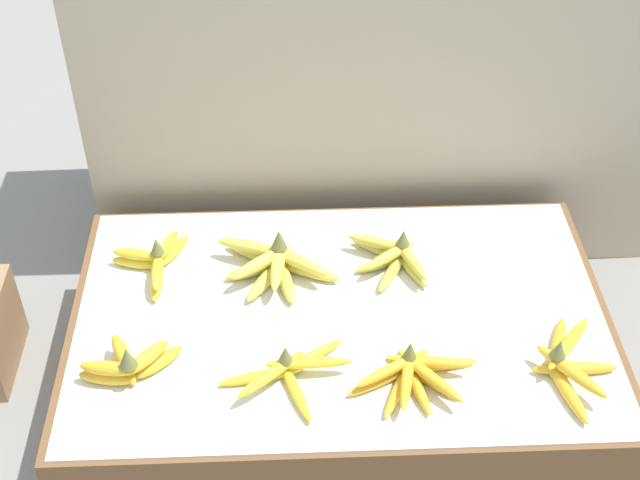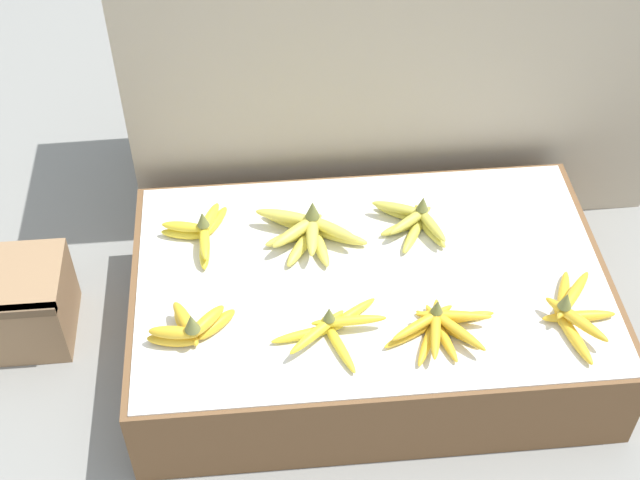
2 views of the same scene
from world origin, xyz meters
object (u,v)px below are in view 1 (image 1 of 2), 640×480
object	(u,v)px
banana_bunch_middle_midright	(393,257)
banana_bunch_middle_midleft	(274,264)
banana_bunch_front_right	(567,363)
banana_bunch_middle_left	(155,260)
banana_bunch_front_left	(128,363)
banana_bunch_front_midleft	(289,371)
banana_bunch_front_midright	(413,373)

from	to	relation	value
banana_bunch_middle_midright	banana_bunch_middle_midleft	bearing A→B (deg)	-176.55
banana_bunch_front_right	banana_bunch_middle_left	world-z (taller)	banana_bunch_front_right
banana_bunch_middle_left	banana_bunch_middle_midright	xyz separation A→B (m)	(0.52, -0.01, -0.00)
banana_bunch_front_left	banana_bunch_front_midleft	size ratio (longest dim) A/B	0.79
banana_bunch_front_midright	banana_bunch_middle_midright	distance (m)	0.33
banana_bunch_front_right	banana_bunch_middle_left	xyz separation A→B (m)	(-0.82, 0.32, 0.00)
banana_bunch_front_midright	banana_bunch_front_right	world-z (taller)	banana_bunch_front_right
banana_bunch_front_midright	banana_bunch_middle_left	world-z (taller)	banana_bunch_middle_left
banana_bunch_middle_left	banana_bunch_middle_midleft	distance (m)	0.26
banana_bunch_front_midleft	banana_bunch_front_right	bearing A→B (deg)	-0.38
banana_bunch_front_left	banana_bunch_middle_midleft	xyz separation A→B (m)	(0.28, 0.27, -0.00)
banana_bunch_front_midright	banana_bunch_middle_midleft	distance (m)	0.41
banana_bunch_middle_midleft	banana_bunch_middle_midright	size ratio (longest dim) A/B	1.47
banana_bunch_front_right	banana_bunch_middle_midleft	bearing A→B (deg)	151.89
banana_bunch_front_midright	banana_bunch_middle_left	size ratio (longest dim) A/B	1.24
banana_bunch_front_left	banana_bunch_middle_midright	xyz separation A→B (m)	(0.54, 0.29, -0.01)
banana_bunch_front_midleft	banana_bunch_front_left	bearing A→B (deg)	175.78
banana_bunch_front_left	banana_bunch_middle_left	distance (m)	0.30
banana_bunch_front_midleft	banana_bunch_middle_left	xyz separation A→B (m)	(-0.29, 0.32, 0.01)
banana_bunch_front_left	banana_bunch_front_right	xyz separation A→B (m)	(0.84, -0.03, -0.01)
banana_bunch_middle_left	banana_bunch_front_left	bearing A→B (deg)	-94.01
banana_bunch_front_midleft	banana_bunch_front_right	world-z (taller)	banana_bunch_front_right
banana_bunch_front_midleft	banana_bunch_middle_left	bearing A→B (deg)	131.73
banana_bunch_front_left	banana_bunch_front_midright	distance (m)	0.54
banana_bunch_front_midleft	banana_bunch_middle_midright	xyz separation A→B (m)	(0.23, 0.31, 0.00)
banana_bunch_front_left	banana_bunch_middle_midright	distance (m)	0.61
banana_bunch_front_midright	banana_bunch_middle_midright	world-z (taller)	banana_bunch_middle_midright
banana_bunch_front_left	banana_bunch_middle_left	bearing A→B (deg)	85.99
banana_bunch_front_right	banana_bunch_middle_midleft	distance (m)	0.64
banana_bunch_middle_left	banana_bunch_middle_midleft	world-z (taller)	banana_bunch_middle_midleft
banana_bunch_front_right	banana_bunch_middle_left	bearing A→B (deg)	158.46
banana_bunch_front_midleft	banana_bunch_middle_midright	size ratio (longest dim) A/B	1.39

